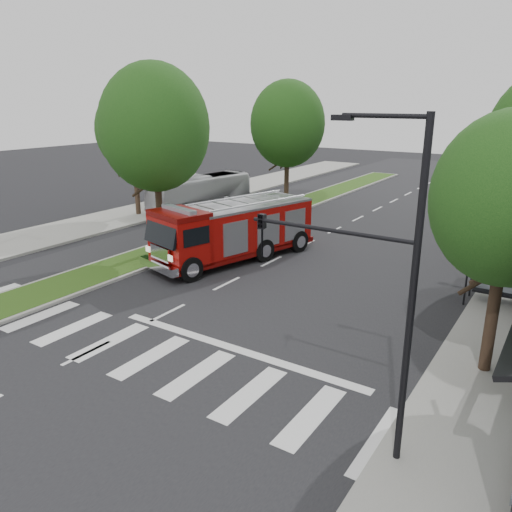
{
  "coord_description": "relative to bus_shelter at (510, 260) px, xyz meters",
  "views": [
    {
      "loc": [
        13.09,
        -13.53,
        8.2
      ],
      "look_at": [
        1.92,
        3.57,
        1.8
      ],
      "focal_mm": 35.0,
      "sensor_mm": 36.0,
      "label": 1
    }
  ],
  "objects": [
    {
      "name": "tree_right_near",
      "position": [
        0.3,
        -6.15,
        3.47
      ],
      "size": [
        4.4,
        4.4,
        8.05
      ],
      "color": "black",
      "rests_on": "ground"
    },
    {
      "name": "streetlight_right_near",
      "position": [
        -1.59,
        -11.65,
        2.63
      ],
      "size": [
        4.08,
        0.22,
        8.0
      ],
      "color": "black",
      "rests_on": "ground"
    },
    {
      "name": "tree_median_near",
      "position": [
        -17.2,
        -2.15,
        4.77
      ],
      "size": [
        5.8,
        5.8,
        10.16
      ],
      "color": "black",
      "rests_on": "ground"
    },
    {
      "name": "fire_engine",
      "position": [
        -13.07,
        -0.92,
        -0.45
      ],
      "size": [
        5.23,
        9.99,
        3.32
      ],
      "rotation": [
        0.0,
        0.0,
        -0.26
      ],
      "color": "#560604",
      "rests_on": "ground"
    },
    {
      "name": "tree_left_mid",
      "position": [
        -25.2,
        3.85,
        4.12
      ],
      "size": [
        5.2,
        5.2,
        9.16
      ],
      "color": "black",
      "rests_on": "ground"
    },
    {
      "name": "bus_shelter",
      "position": [
        0.0,
        0.0,
        0.0
      ],
      "size": [
        3.2,
        1.6,
        2.61
      ],
      "color": "black",
      "rests_on": "ground"
    },
    {
      "name": "city_bus",
      "position": [
        -23.2,
        8.71,
        -0.73
      ],
      "size": [
        3.48,
        9.61,
        2.62
      ],
      "primitive_type": "imported",
      "rotation": [
        0.0,
        0.0,
        -0.14
      ],
      "color": "#BDBCC1",
      "rests_on": "ground"
    },
    {
      "name": "tree_median_far",
      "position": [
        -17.2,
        11.85,
        4.45
      ],
      "size": [
        5.6,
        5.6,
        9.72
      ],
      "color": "black",
      "rests_on": "ground"
    },
    {
      "name": "sidewalk_left",
      "position": [
        -25.7,
        1.85,
        -1.96
      ],
      "size": [
        5.0,
        80.0,
        0.15
      ],
      "primitive_type": "cube",
      "color": "gray",
      "rests_on": "ground"
    },
    {
      "name": "median",
      "position": [
        -17.2,
        9.85,
        -1.96
      ],
      "size": [
        3.0,
        50.0,
        0.15
      ],
      "color": "gray",
      "rests_on": "ground"
    },
    {
      "name": "ground",
      "position": [
        -11.2,
        -8.15,
        -2.04
      ],
      "size": [
        140.0,
        140.0,
        0.0
      ],
      "primitive_type": "plane",
      "color": "black",
      "rests_on": "ground"
    }
  ]
}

